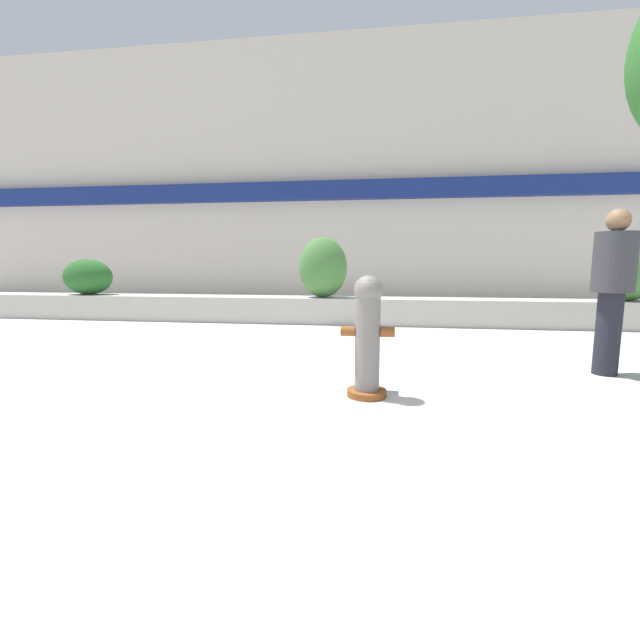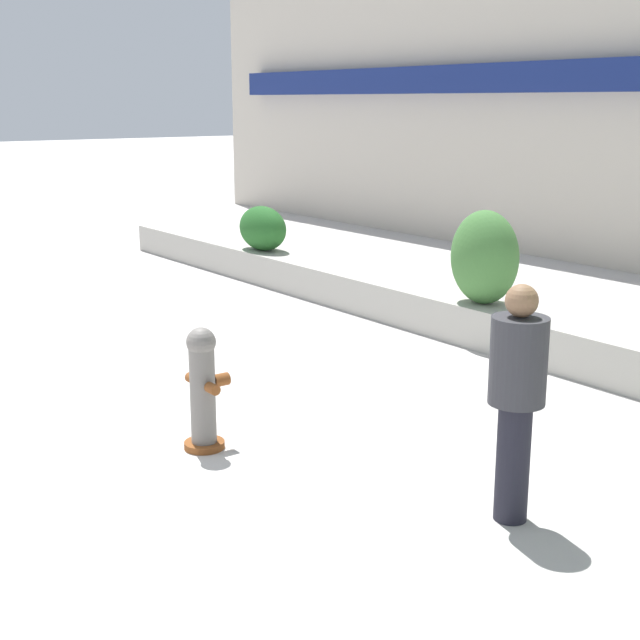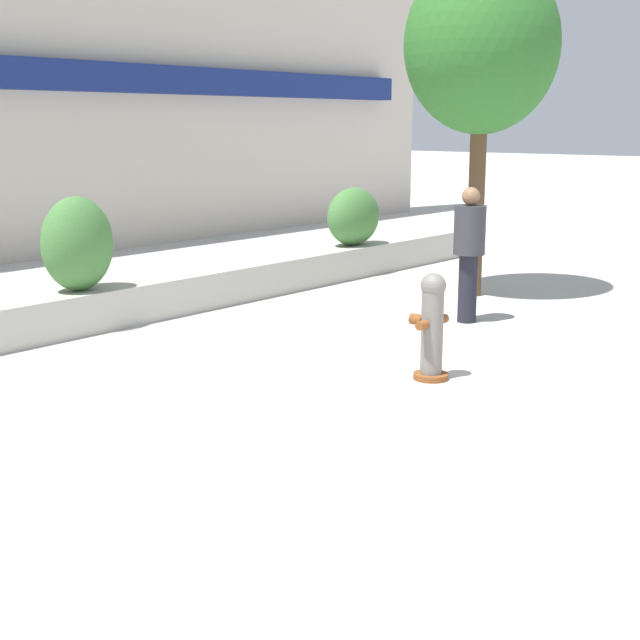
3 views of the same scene
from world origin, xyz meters
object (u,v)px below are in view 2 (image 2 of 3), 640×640
object	(u,v)px
hedge_bush_1	(484,257)
fire_hydrant	(203,387)
hedge_bush_0	(263,228)
pedestrian	(517,389)

from	to	relation	value
hedge_bush_1	fire_hydrant	world-z (taller)	hedge_bush_1
hedge_bush_1	fire_hydrant	size ratio (longest dim) A/B	1.07
hedge_bush_0	pedestrian	world-z (taller)	pedestrian
hedge_bush_0	pedestrian	bearing A→B (deg)	-21.70
hedge_bush_1	fire_hydrant	xyz separation A→B (m)	(1.01, -4.49, -0.52)
hedge_bush_0	hedge_bush_1	world-z (taller)	hedge_bush_1
hedge_bush_1	pedestrian	size ratio (longest dim) A/B	0.67
hedge_bush_0	fire_hydrant	bearing A→B (deg)	-36.79
hedge_bush_1	fire_hydrant	distance (m)	4.63
pedestrian	hedge_bush_0	bearing A→B (deg)	158.30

